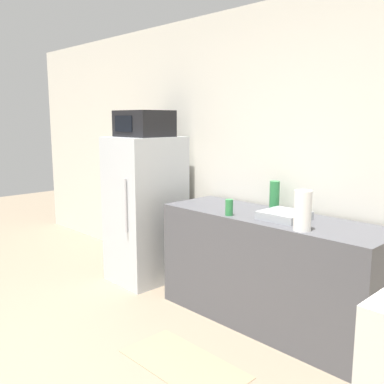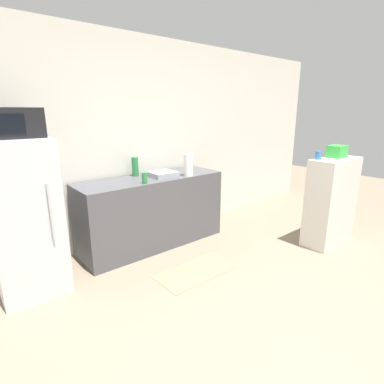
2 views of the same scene
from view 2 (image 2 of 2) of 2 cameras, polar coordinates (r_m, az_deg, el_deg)
name	(u,v)px [view 2 (image 2 of 2)]	position (r m, az deg, el deg)	size (l,w,h in m)	color
ground_plane	(318,383)	(2.42, 22.89, -30.47)	(14.00, 14.00, 0.00)	#7F705B
wall_back	(112,144)	(3.86, -15.05, 8.90)	(8.00, 0.06, 2.60)	silver
refrigerator	(23,217)	(3.22, -29.48, -4.17)	(0.58, 0.70, 1.46)	silver
microwave	(8,123)	(3.07, -31.58, 11.16)	(0.50, 0.42, 0.26)	black
counter	(152,211)	(3.87, -7.55, -3.67)	(1.86, 0.60, 0.89)	#4C4C51
sink_basin	(162,174)	(3.80, -5.67, 3.45)	(0.32, 0.30, 0.06)	#9EA3A8
bottle_tall	(135,167)	(3.85, -10.79, 4.78)	(0.08, 0.08, 0.24)	#2D7F42
bottle_short	(145,178)	(3.43, -9.03, 2.65)	(0.06, 0.06, 0.13)	#2D7F42
shelf_cabinet	(331,202)	(4.25, 24.94, -1.67)	(0.76, 0.34, 1.12)	silver
basket	(337,151)	(4.21, 25.89, 6.96)	(0.22, 0.18, 0.15)	green
jar	(318,155)	(3.95, 22.90, 6.46)	(0.07, 0.07, 0.10)	#336BB2
paper_towel_roll	(188,165)	(3.79, -0.70, 5.13)	(0.12, 0.12, 0.27)	white
kitchen_rug	(196,271)	(3.37, 0.76, -14.80)	(0.88, 0.44, 0.01)	#937A5B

